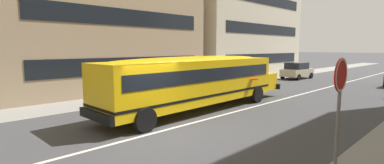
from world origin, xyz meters
TOP-DOWN VIEW (x-y plane):
  - ground_plane at (0.00, 0.00)m, footprint 400.00×400.00m
  - sidewalk_far at (0.00, 7.00)m, footprint 120.00×3.00m
  - lane_centreline at (0.00, 0.00)m, footprint 110.00×0.16m
  - school_bus at (3.74, 1.62)m, footprint 12.12×2.88m
  - parked_car_beige_far_corner at (20.98, 4.52)m, footprint 3.96×2.00m
  - stop_sign_post at (0.03, -6.10)m, footprint 0.70×0.07m
  - apartment_block_far_right at (21.50, 14.85)m, footprint 16.78×12.75m

SIDE VIEW (x-z plane):
  - ground_plane at x=0.00m, z-range 0.00..0.00m
  - lane_centreline at x=0.00m, z-range 0.00..0.01m
  - sidewalk_far at x=0.00m, z-range 0.00..0.01m
  - parked_car_beige_far_corner at x=20.98m, z-range 0.02..1.66m
  - school_bus at x=3.74m, z-range 0.25..2.95m
  - stop_sign_post at x=0.03m, z-range 0.78..3.68m
  - apartment_block_far_right at x=21.50m, z-range 0.00..13.30m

